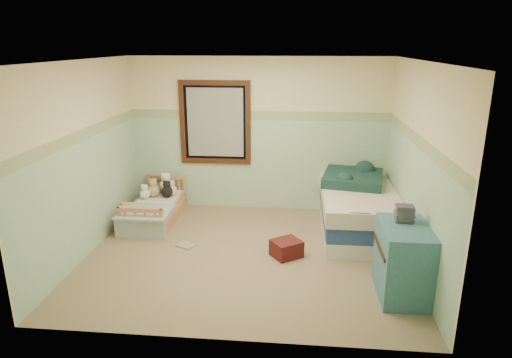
# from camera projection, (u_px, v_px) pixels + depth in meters

# --- Properties ---
(floor) EXTENTS (4.20, 3.60, 0.02)m
(floor) POSITION_uv_depth(u_px,v_px,m) (246.00, 255.00, 5.98)
(floor) COLOR #7C6D52
(floor) RESTS_ON ground
(ceiling) EXTENTS (4.20, 3.60, 0.02)m
(ceiling) POSITION_uv_depth(u_px,v_px,m) (244.00, 60.00, 5.24)
(ceiling) COLOR white
(ceiling) RESTS_ON wall_back
(wall_back) EXTENTS (4.20, 0.04, 2.50)m
(wall_back) POSITION_uv_depth(u_px,v_px,m) (258.00, 135.00, 7.33)
(wall_back) COLOR beige
(wall_back) RESTS_ON floor
(wall_front) EXTENTS (4.20, 0.04, 2.50)m
(wall_front) POSITION_uv_depth(u_px,v_px,m) (221.00, 217.00, 3.90)
(wall_front) COLOR beige
(wall_front) RESTS_ON floor
(wall_left) EXTENTS (0.04, 3.60, 2.50)m
(wall_left) POSITION_uv_depth(u_px,v_px,m) (84.00, 160.00, 5.80)
(wall_left) COLOR beige
(wall_left) RESTS_ON floor
(wall_right) EXTENTS (0.04, 3.60, 2.50)m
(wall_right) POSITION_uv_depth(u_px,v_px,m) (418.00, 168.00, 5.42)
(wall_right) COLOR beige
(wall_right) RESTS_ON floor
(wainscot_mint) EXTENTS (4.20, 0.01, 1.50)m
(wainscot_mint) POSITION_uv_depth(u_px,v_px,m) (258.00, 165.00, 7.46)
(wainscot_mint) COLOR #9BC2A5
(wainscot_mint) RESTS_ON floor
(border_strip) EXTENTS (4.20, 0.01, 0.15)m
(border_strip) POSITION_uv_depth(u_px,v_px,m) (258.00, 116.00, 7.22)
(border_strip) COLOR #527752
(border_strip) RESTS_ON wall_back
(window_frame) EXTENTS (1.16, 0.06, 1.36)m
(window_frame) POSITION_uv_depth(u_px,v_px,m) (215.00, 123.00, 7.29)
(window_frame) COLOR black
(window_frame) RESTS_ON wall_back
(window_blinds) EXTENTS (0.92, 0.01, 1.12)m
(window_blinds) POSITION_uv_depth(u_px,v_px,m) (215.00, 123.00, 7.30)
(window_blinds) COLOR #ADADAB
(window_blinds) RESTS_ON window_frame
(toddler_bed_frame) EXTENTS (0.68, 1.37, 0.18)m
(toddler_bed_frame) POSITION_uv_depth(u_px,v_px,m) (155.00, 215.00, 7.09)
(toddler_bed_frame) COLOR #BF7B4A
(toddler_bed_frame) RESTS_ON floor
(toddler_mattress) EXTENTS (0.63, 1.31, 0.12)m
(toddler_mattress) POSITION_uv_depth(u_px,v_px,m) (155.00, 206.00, 7.05)
(toddler_mattress) COLOR white
(toddler_mattress) RESTS_ON toddler_bed_frame
(patchwork_quilt) EXTENTS (0.74, 0.68, 0.03)m
(patchwork_quilt) POSITION_uv_depth(u_px,v_px,m) (145.00, 212.00, 6.62)
(patchwork_quilt) COLOR #7998D0
(patchwork_quilt) RESTS_ON toddler_mattress
(plush_bed_brown) EXTENTS (0.19, 0.19, 0.19)m
(plush_bed_brown) POSITION_uv_depth(u_px,v_px,m) (155.00, 187.00, 7.49)
(plush_bed_brown) COLOR brown
(plush_bed_brown) RESTS_ON toddler_mattress
(plush_bed_white) EXTENTS (0.23, 0.23, 0.23)m
(plush_bed_white) POSITION_uv_depth(u_px,v_px,m) (166.00, 186.00, 7.47)
(plush_bed_white) COLOR white
(plush_bed_white) RESTS_ON toddler_mattress
(plush_bed_tan) EXTENTS (0.21, 0.21, 0.21)m
(plush_bed_tan) POSITION_uv_depth(u_px,v_px,m) (153.00, 191.00, 7.28)
(plush_bed_tan) COLOR tan
(plush_bed_tan) RESTS_ON toddler_mattress
(plush_bed_dark) EXTENTS (0.19, 0.19, 0.19)m
(plush_bed_dark) POSITION_uv_depth(u_px,v_px,m) (167.00, 192.00, 7.26)
(plush_bed_dark) COLOR black
(plush_bed_dark) RESTS_ON toddler_mattress
(plush_floor_cream) EXTENTS (0.27, 0.27, 0.27)m
(plush_floor_cream) POSITION_uv_depth(u_px,v_px,m) (125.00, 223.00, 6.66)
(plush_floor_cream) COLOR #F3E0C5
(plush_floor_cream) RESTS_ON floor
(plush_floor_tan) EXTENTS (0.25, 0.25, 0.25)m
(plush_floor_tan) POSITION_uv_depth(u_px,v_px,m) (126.00, 217.00, 6.91)
(plush_floor_tan) COLOR tan
(plush_floor_tan) RESTS_ON floor
(twin_bed_frame) EXTENTS (1.01, 2.02, 0.22)m
(twin_bed_frame) POSITION_uv_depth(u_px,v_px,m) (356.00, 224.00, 6.71)
(twin_bed_frame) COLOR silver
(twin_bed_frame) RESTS_ON floor
(twin_boxspring) EXTENTS (1.01, 2.02, 0.22)m
(twin_boxspring) POSITION_uv_depth(u_px,v_px,m) (357.00, 210.00, 6.64)
(twin_boxspring) COLOR navy
(twin_boxspring) RESTS_ON twin_bed_frame
(twin_mattress) EXTENTS (1.05, 2.06, 0.22)m
(twin_mattress) POSITION_uv_depth(u_px,v_px,m) (358.00, 196.00, 6.58)
(twin_mattress) COLOR beige
(twin_mattress) RESTS_ON twin_boxspring
(teal_blanket) EXTENTS (1.01, 1.05, 0.14)m
(teal_blanket) POSITION_uv_depth(u_px,v_px,m) (353.00, 178.00, 6.81)
(teal_blanket) COLOR #153430
(teal_blanket) RESTS_ON twin_mattress
(dresser) EXTENTS (0.51, 0.81, 0.81)m
(dresser) POSITION_uv_depth(u_px,v_px,m) (403.00, 261.00, 4.93)
(dresser) COLOR #3A6575
(dresser) RESTS_ON floor
(book_stack) EXTENTS (0.19, 0.16, 0.19)m
(book_stack) POSITION_uv_depth(u_px,v_px,m) (405.00, 214.00, 4.92)
(book_stack) COLOR #3F2D2A
(book_stack) RESTS_ON dresser
(red_pillow) EXTENTS (0.47, 0.46, 0.22)m
(red_pillow) POSITION_uv_depth(u_px,v_px,m) (286.00, 248.00, 5.90)
(red_pillow) COLOR maroon
(red_pillow) RESTS_ON floor
(floor_book) EXTENTS (0.29, 0.26, 0.02)m
(floor_book) POSITION_uv_depth(u_px,v_px,m) (186.00, 245.00, 6.21)
(floor_book) COLOR yellow
(floor_book) RESTS_ON floor
(extra_plush_0) EXTENTS (0.17, 0.17, 0.17)m
(extra_plush_0) POSITION_uv_depth(u_px,v_px,m) (145.00, 194.00, 7.18)
(extra_plush_0) COLOR white
(extra_plush_0) RESTS_ON toddler_mattress
(extra_plush_1) EXTENTS (0.18, 0.18, 0.18)m
(extra_plush_1) POSITION_uv_depth(u_px,v_px,m) (172.00, 190.00, 7.33)
(extra_plush_1) COLOR #F3E0C5
(extra_plush_1) RESTS_ON toddler_mattress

